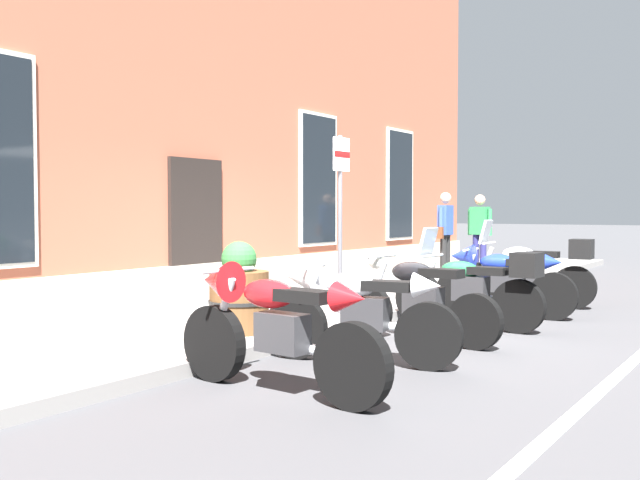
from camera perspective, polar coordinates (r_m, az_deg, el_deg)
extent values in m
plane|color=#38383A|center=(9.36, 4.15, -6.96)|extent=(140.00, 140.00, 0.00)
cube|color=slate|center=(10.20, -3.50, -5.78)|extent=(26.06, 3.11, 0.14)
cube|color=silver|center=(8.28, 23.98, -8.35)|extent=(26.06, 0.12, 0.01)
cube|color=brown|center=(13.43, -18.34, 16.18)|extent=(20.06, 5.16, 9.50)
cube|color=gray|center=(11.15, -9.73, -3.67)|extent=(20.06, 0.10, 0.70)
cube|color=black|center=(11.10, -9.80, 0.44)|extent=(1.10, 0.08, 2.30)
cube|color=silver|center=(13.73, -0.15, 4.81)|extent=(1.22, 0.06, 2.52)
cube|color=black|center=(13.71, -0.05, 4.81)|extent=(1.10, 0.03, 2.40)
cube|color=silver|center=(16.60, 6.33, 4.37)|extent=(1.22, 0.06, 2.52)
cube|color=black|center=(16.59, 6.42, 4.37)|extent=(1.10, 0.03, 2.40)
cylinder|color=black|center=(6.51, -8.39, -8.09)|extent=(0.17, 0.68, 0.68)
cylinder|color=black|center=(5.52, 2.60, -9.95)|extent=(0.17, 0.68, 0.68)
cylinder|color=silver|center=(6.39, -7.78, -5.83)|extent=(0.10, 0.33, 0.66)
cube|color=#28282B|center=(5.92, -3.00, -7.34)|extent=(0.25, 0.46, 0.32)
ellipsoid|color=red|center=(5.98, -4.09, -4.26)|extent=(0.30, 0.54, 0.24)
cube|color=black|center=(5.73, -1.27, -4.45)|extent=(0.26, 0.50, 0.10)
cylinder|color=silver|center=(6.29, -7.30, -2.39)|extent=(0.62, 0.08, 0.04)
cylinder|color=silver|center=(5.85, 0.03, -8.76)|extent=(0.13, 0.46, 0.09)
cone|color=red|center=(6.39, -8.11, -3.22)|extent=(0.39, 0.37, 0.36)
cone|color=red|center=(5.45, 2.43, -4.59)|extent=(0.26, 0.28, 0.24)
cylinder|color=black|center=(7.40, -1.88, -6.90)|extent=(0.24, 0.66, 0.65)
cylinder|color=black|center=(6.94, 8.61, -7.54)|extent=(0.24, 0.66, 0.65)
cylinder|color=silver|center=(7.32, -1.17, -5.02)|extent=(0.13, 0.32, 0.63)
cube|color=#28282B|center=(7.10, 3.58, -5.83)|extent=(0.30, 0.47, 0.32)
ellipsoid|color=silver|center=(7.11, 2.45, -3.61)|extent=(0.36, 0.56, 0.24)
cube|color=black|center=(6.99, 5.38, -3.64)|extent=(0.31, 0.51, 0.10)
cylinder|color=silver|center=(7.25, -0.59, -2.14)|extent=(0.62, 0.15, 0.04)
cylinder|color=silver|center=(7.14, 6.19, -6.85)|extent=(0.18, 0.46, 0.09)
cone|color=silver|center=(7.31, -1.53, -2.89)|extent=(0.42, 0.40, 0.36)
cone|color=silver|center=(6.88, 8.48, -3.58)|extent=(0.29, 0.30, 0.24)
cylinder|color=black|center=(8.73, 3.87, -5.59)|extent=(0.16, 0.62, 0.62)
cylinder|color=black|center=(8.04, 12.22, -6.33)|extent=(0.16, 0.62, 0.62)
cylinder|color=silver|center=(8.65, 4.43, -3.85)|extent=(0.09, 0.33, 0.67)
cube|color=#28282B|center=(8.32, 8.18, -4.76)|extent=(0.25, 0.45, 0.32)
ellipsoid|color=black|center=(8.36, 7.30, -2.54)|extent=(0.30, 0.54, 0.24)
cube|color=black|center=(8.17, 9.59, -2.60)|extent=(0.25, 0.49, 0.10)
cylinder|color=silver|center=(8.57, 4.88, -1.27)|extent=(0.62, 0.08, 0.04)
cylinder|color=silver|center=(8.30, 10.39, -5.70)|extent=(0.12, 0.46, 0.09)
sphere|color=silver|center=(8.62, 4.44, -1.72)|extent=(0.18, 0.18, 0.18)
cylinder|color=black|center=(9.76, 7.87, -4.61)|extent=(0.14, 0.67, 0.67)
cylinder|color=black|center=(9.21, 15.44, -5.09)|extent=(0.14, 0.67, 0.67)
cylinder|color=silver|center=(9.69, 8.40, -3.30)|extent=(0.08, 0.29, 0.59)
cube|color=#28282B|center=(9.43, 11.83, -3.78)|extent=(0.23, 0.45, 0.32)
ellipsoid|color=#195633|center=(9.47, 11.01, -2.36)|extent=(0.28, 0.53, 0.24)
cube|color=black|center=(9.31, 13.14, -2.40)|extent=(0.23, 0.49, 0.10)
cylinder|color=silver|center=(9.63, 8.83, -1.25)|extent=(0.62, 0.05, 0.04)
cylinder|color=silver|center=(9.44, 13.79, -4.59)|extent=(0.10, 0.45, 0.09)
cube|color=#B2BCC6|center=(9.65, 8.52, -0.18)|extent=(0.36, 0.15, 0.40)
cube|color=black|center=(9.13, 16.06, -1.89)|extent=(0.37, 0.33, 0.30)
cylinder|color=black|center=(10.81, 10.93, -3.97)|extent=(0.16, 0.67, 0.66)
cylinder|color=black|center=(10.44, 18.00, -4.27)|extent=(0.16, 0.67, 0.66)
cylinder|color=silver|center=(10.75, 11.44, -2.69)|extent=(0.09, 0.31, 0.62)
cube|color=#28282B|center=(10.57, 14.67, -3.16)|extent=(0.25, 0.45, 0.32)
ellipsoid|color=#192D9E|center=(10.59, 13.90, -1.72)|extent=(0.29, 0.54, 0.24)
cube|color=black|center=(10.49, 15.90, -1.73)|extent=(0.25, 0.49, 0.10)
cylinder|color=silver|center=(10.70, 11.86, -0.75)|extent=(0.62, 0.07, 0.04)
cylinder|color=silver|center=(10.63, 16.40, -3.86)|extent=(0.12, 0.45, 0.09)
cone|color=#192D9E|center=(10.75, 11.20, -1.27)|extent=(0.38, 0.36, 0.36)
cone|color=#192D9E|center=(10.40, 17.92, -1.68)|extent=(0.26, 0.27, 0.24)
cylinder|color=black|center=(12.10, 12.41, -3.31)|extent=(0.17, 0.67, 0.66)
cylinder|color=black|center=(11.74, 19.48, -3.57)|extent=(0.17, 0.67, 0.66)
cylinder|color=silver|center=(12.04, 12.88, -2.06)|extent=(0.09, 0.33, 0.66)
cube|color=#28282B|center=(11.86, 16.14, -2.59)|extent=(0.25, 0.45, 0.32)
ellipsoid|color=#B7BABF|center=(11.88, 15.45, -1.10)|extent=(0.30, 0.54, 0.24)
cube|color=black|center=(11.79, 17.24, -1.10)|extent=(0.25, 0.49, 0.10)
cylinder|color=silver|center=(12.00, 13.26, -0.23)|extent=(0.62, 0.08, 0.04)
cylinder|color=silver|center=(11.93, 17.67, -3.21)|extent=(0.12, 0.46, 0.09)
cube|color=#B2BCC6|center=(12.01, 12.99, 0.63)|extent=(0.37, 0.17, 0.40)
cube|color=black|center=(11.67, 20.01, -0.68)|extent=(0.38, 0.34, 0.30)
cylinder|color=black|center=(15.29, 10.01, -1.20)|extent=(0.14, 0.14, 0.87)
cylinder|color=black|center=(15.12, 9.75, -1.24)|extent=(0.14, 0.14, 0.87)
cube|color=#2D478C|center=(15.18, 9.90, 1.58)|extent=(0.41, 0.21, 0.62)
sphere|color=tan|center=(15.18, 9.91, 3.29)|extent=(0.24, 0.24, 0.24)
cylinder|color=#2D478C|center=(15.41, 10.25, 1.47)|extent=(0.09, 0.09, 0.58)
cylinder|color=#2D478C|center=(14.95, 9.54, 1.45)|extent=(0.09, 0.09, 0.58)
cube|color=#592D19|center=(14.88, 9.50, 0.57)|extent=(0.08, 0.12, 0.24)
cylinder|color=#1E1E4C|center=(16.03, 12.24, -1.09)|extent=(0.14, 0.14, 0.85)
cylinder|color=#1E1E4C|center=(15.93, 12.79, -1.11)|extent=(0.14, 0.14, 0.85)
cube|color=#26723F|center=(15.95, 12.54, 1.51)|extent=(0.27, 0.43, 0.60)
sphere|color=tan|center=(15.95, 12.55, 3.11)|extent=(0.23, 0.23, 0.23)
cylinder|color=#26723F|center=(16.09, 11.78, 1.41)|extent=(0.09, 0.09, 0.57)
cylinder|color=#26723F|center=(15.82, 13.30, 1.38)|extent=(0.09, 0.09, 0.57)
cylinder|color=#4C4C51|center=(9.53, 1.59, 1.20)|extent=(0.06, 0.06, 2.36)
cube|color=white|center=(9.55, 1.70, 6.80)|extent=(0.36, 0.03, 0.44)
cube|color=red|center=(9.54, 1.78, 6.80)|extent=(0.36, 0.01, 0.08)
cylinder|color=brown|center=(8.21, -6.41, -4.87)|extent=(0.67, 0.67, 0.69)
cylinder|color=black|center=(8.21, -6.41, -4.87)|extent=(0.70, 0.70, 0.04)
sphere|color=#28602D|center=(8.16, -6.43, -1.49)|extent=(0.40, 0.40, 0.40)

